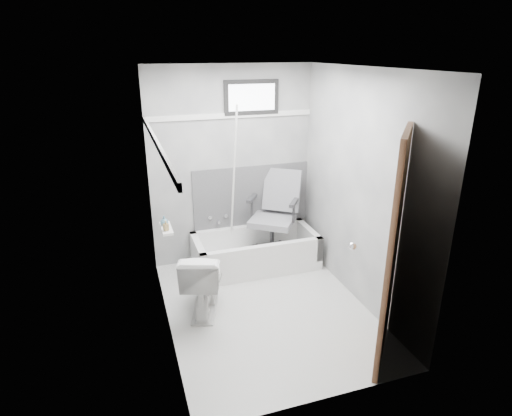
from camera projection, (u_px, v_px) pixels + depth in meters
name	position (u px, v px, depth m)	size (l,w,h in m)	color
floor	(266.00, 308.00, 4.47)	(2.60, 2.60, 0.00)	silver
ceiling	(269.00, 68.00, 3.63)	(2.60, 2.60, 0.00)	silver
wall_back	(232.00, 167.00, 5.21)	(2.00, 0.02, 2.40)	slate
wall_front	(332.00, 261.00, 2.89)	(2.00, 0.02, 2.40)	slate
wall_left	(161.00, 212.00, 3.76)	(0.02, 2.60, 2.40)	slate
wall_right	(360.00, 190.00, 4.34)	(0.02, 2.60, 2.40)	slate
bathtub	(255.00, 251.00, 5.28)	(1.50, 0.70, 0.42)	white
office_chair	(272.00, 215.00, 5.24)	(0.60, 0.60, 1.04)	slate
toilet	(203.00, 280.00, 4.33)	(0.40, 0.71, 0.70)	white
door	(444.00, 265.00, 3.27)	(0.78, 0.78, 2.00)	brown
window	(251.00, 97.00, 4.98)	(0.66, 0.04, 0.40)	black
backerboard	(252.00, 196.00, 5.41)	(1.50, 0.02, 0.78)	#4C4C4F
trim_back	(231.00, 116.00, 4.98)	(2.00, 0.02, 0.06)	white
trim_left	(156.00, 143.00, 3.55)	(0.02, 2.60, 0.06)	white
pole	(233.00, 184.00, 5.03)	(0.02, 0.02, 1.95)	white
shelf	(166.00, 228.00, 4.18)	(0.10, 0.32, 0.03)	silver
soap_bottle_a	(166.00, 225.00, 4.09)	(0.04, 0.04, 0.10)	#967E4B
soap_bottle_b	(164.00, 221.00, 4.21)	(0.08, 0.08, 0.10)	#456E7F
faucet	(218.00, 219.00, 5.35)	(0.26, 0.10, 0.16)	silver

